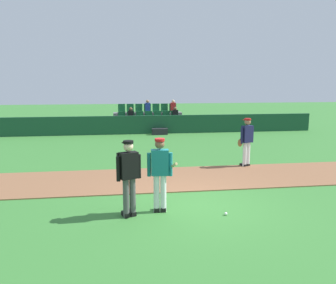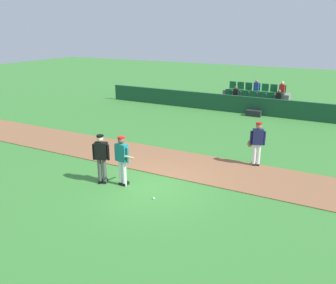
% 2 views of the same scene
% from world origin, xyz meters
% --- Properties ---
extents(ground_plane, '(80.00, 80.00, 0.00)m').
position_xyz_m(ground_plane, '(0.00, 0.00, 0.00)').
color(ground_plane, '#387A33').
extents(infield_dirt_path, '(28.00, 2.72, 0.03)m').
position_xyz_m(infield_dirt_path, '(0.00, 2.31, 0.01)').
color(infield_dirt_path, brown).
rests_on(infield_dirt_path, ground).
extents(dugout_fence, '(20.00, 0.16, 1.08)m').
position_xyz_m(dugout_fence, '(0.00, 11.96, 0.54)').
color(dugout_fence, '#19472D').
rests_on(dugout_fence, ground).
extents(stadium_bleachers, '(4.45, 2.10, 1.90)m').
position_xyz_m(stadium_bleachers, '(0.02, 13.41, 0.50)').
color(stadium_bleachers, slate).
rests_on(stadium_bleachers, ground).
extents(batter_teal_jersey, '(0.67, 0.79, 1.76)m').
position_xyz_m(batter_teal_jersey, '(-0.85, -0.37, 0.97)').
color(batter_teal_jersey, white).
rests_on(batter_teal_jersey, ground).
extents(umpire_home_plate, '(0.55, 0.42, 1.76)m').
position_xyz_m(umpire_home_plate, '(-1.58, -0.55, 1.00)').
color(umpire_home_plate, '#4C4C4C').
rests_on(umpire_home_plate, ground).
extents(runner_navy_jersey, '(0.66, 0.41, 1.76)m').
position_xyz_m(runner_navy_jersey, '(2.72, 3.52, 0.96)').
color(runner_navy_jersey, white).
rests_on(runner_navy_jersey, ground).
extents(baseball, '(0.07, 0.07, 0.07)m').
position_xyz_m(baseball, '(0.62, -0.81, 0.04)').
color(baseball, white).
rests_on(baseball, ground).
extents(equipment_bag, '(0.90, 0.36, 0.36)m').
position_xyz_m(equipment_bag, '(0.51, 11.51, 0.18)').
color(equipment_bag, '#232328').
rests_on(equipment_bag, ground).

